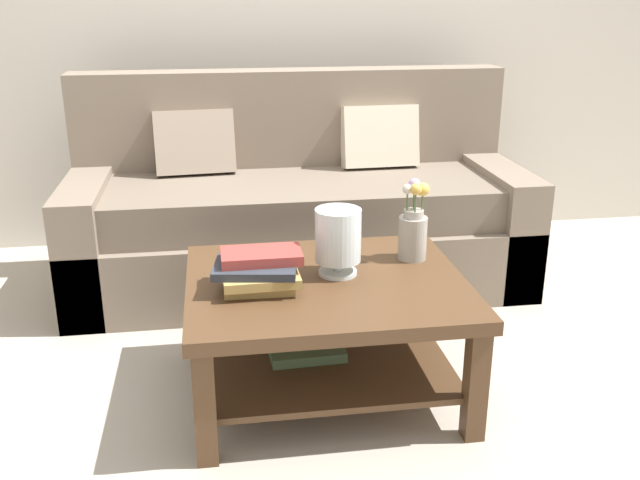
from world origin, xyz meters
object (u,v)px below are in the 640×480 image
glass_hurricane_vase (338,238)px  flower_pitcher (413,229)px  couch (298,213)px  coffee_table (325,311)px  book_stack_main (259,271)px

glass_hurricane_vase → flower_pitcher: size_ratio=0.79×
couch → coffee_table: bearing=-91.8°
flower_pitcher → coffee_table: bearing=-156.6°
couch → glass_hurricane_vase: bearing=-89.1°
couch → glass_hurricane_vase: (0.02, -1.09, 0.24)m
coffee_table → book_stack_main: (-0.24, -0.04, 0.20)m
coffee_table → glass_hurricane_vase: glass_hurricane_vase is taller
couch → glass_hurricane_vase: 1.11m
couch → glass_hurricane_vase: size_ratio=9.06×
book_stack_main → flower_pitcher: bearing=18.4°
couch → book_stack_main: 1.22m
coffee_table → book_stack_main: size_ratio=3.14×
book_stack_main → glass_hurricane_vase: size_ratio=1.28×
couch → book_stack_main: (-0.28, -1.18, 0.17)m
flower_pitcher → couch: bearing=108.9°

